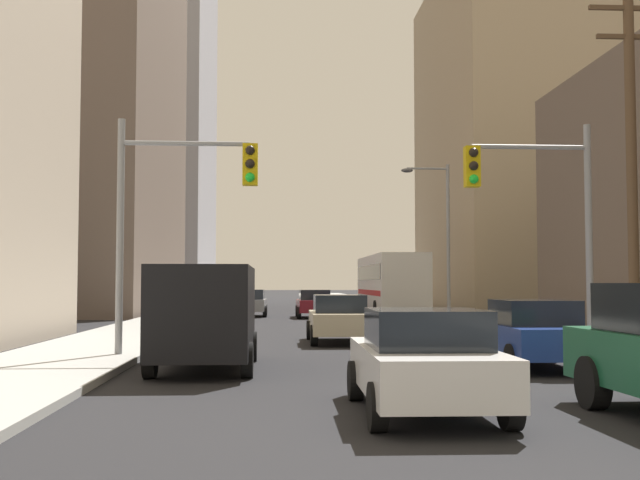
{
  "coord_description": "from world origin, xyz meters",
  "views": [
    {
      "loc": [
        -2.13,
        -3.57,
        1.9
      ],
      "look_at": [
        0.0,
        32.63,
        3.9
      ],
      "focal_mm": 43.79,
      "sensor_mm": 36.0,
      "label": 1
    }
  ],
  "objects_px": {
    "sedan_maroon": "(314,304)",
    "sedan_grey": "(250,303)",
    "city_bus": "(390,282)",
    "traffic_signal_near_left": "(180,198)",
    "traffic_signal_near_right": "(536,200)",
    "sedan_beige": "(339,318)",
    "sedan_white": "(424,361)",
    "cargo_van_black": "(206,311)",
    "sedan_blue": "(532,333)"
  },
  "relations": [
    {
      "from": "city_bus",
      "to": "sedan_grey",
      "type": "height_order",
      "value": "city_bus"
    },
    {
      "from": "sedan_blue",
      "to": "sedan_beige",
      "type": "relative_size",
      "value": 1.0
    },
    {
      "from": "cargo_van_black",
      "to": "traffic_signal_near_right",
      "type": "height_order",
      "value": "traffic_signal_near_right"
    },
    {
      "from": "traffic_signal_near_left",
      "to": "sedan_grey",
      "type": "bearing_deg",
      "value": 87.74
    },
    {
      "from": "sedan_maroon",
      "to": "sedan_beige",
      "type": "bearing_deg",
      "value": -90.38
    },
    {
      "from": "traffic_signal_near_left",
      "to": "traffic_signal_near_right",
      "type": "bearing_deg",
      "value": -0.0
    },
    {
      "from": "sedan_beige",
      "to": "cargo_van_black",
      "type": "bearing_deg",
      "value": -115.7
    },
    {
      "from": "sedan_beige",
      "to": "sedan_grey",
      "type": "bearing_deg",
      "value": 99.93
    },
    {
      "from": "sedan_blue",
      "to": "traffic_signal_near_left",
      "type": "relative_size",
      "value": 0.7
    },
    {
      "from": "sedan_blue",
      "to": "sedan_beige",
      "type": "height_order",
      "value": "same"
    },
    {
      "from": "sedan_maroon",
      "to": "sedan_grey",
      "type": "bearing_deg",
      "value": 151.96
    },
    {
      "from": "sedan_white",
      "to": "sedan_grey",
      "type": "bearing_deg",
      "value": 96.12
    },
    {
      "from": "cargo_van_black",
      "to": "sedan_grey",
      "type": "distance_m",
      "value": 27.06
    },
    {
      "from": "city_bus",
      "to": "traffic_signal_near_left",
      "type": "bearing_deg",
      "value": -110.35
    },
    {
      "from": "sedan_blue",
      "to": "traffic_signal_near_right",
      "type": "bearing_deg",
      "value": 68.41
    },
    {
      "from": "sedan_blue",
      "to": "sedan_grey",
      "type": "bearing_deg",
      "value": 104.83
    },
    {
      "from": "city_bus",
      "to": "sedan_maroon",
      "type": "height_order",
      "value": "city_bus"
    },
    {
      "from": "sedan_beige",
      "to": "traffic_signal_near_right",
      "type": "bearing_deg",
      "value": -48.62
    },
    {
      "from": "sedan_beige",
      "to": "traffic_signal_near_left",
      "type": "height_order",
      "value": "traffic_signal_near_left"
    },
    {
      "from": "city_bus",
      "to": "sedan_white",
      "type": "bearing_deg",
      "value": -97.66
    },
    {
      "from": "city_bus",
      "to": "sedan_grey",
      "type": "distance_m",
      "value": 8.03
    },
    {
      "from": "sedan_grey",
      "to": "traffic_signal_near_right",
      "type": "xyz_separation_m",
      "value": [
        8.07,
        -24.9,
        3.25
      ]
    },
    {
      "from": "sedan_beige",
      "to": "traffic_signal_near_left",
      "type": "bearing_deg",
      "value": -130.07
    },
    {
      "from": "sedan_beige",
      "to": "sedan_grey",
      "type": "distance_m",
      "value": 19.94
    },
    {
      "from": "city_bus",
      "to": "sedan_maroon",
      "type": "relative_size",
      "value": 2.72
    },
    {
      "from": "sedan_maroon",
      "to": "traffic_signal_near_right",
      "type": "height_order",
      "value": "traffic_signal_near_right"
    },
    {
      "from": "sedan_maroon",
      "to": "sedan_white",
      "type": "bearing_deg",
      "value": -90.0
    },
    {
      "from": "traffic_signal_near_left",
      "to": "sedan_maroon",
      "type": "bearing_deg",
      "value": 78.84
    },
    {
      "from": "cargo_van_black",
      "to": "traffic_signal_near_right",
      "type": "bearing_deg",
      "value": 14.7
    },
    {
      "from": "sedan_grey",
      "to": "traffic_signal_near_right",
      "type": "distance_m",
      "value": 26.38
    },
    {
      "from": "city_bus",
      "to": "traffic_signal_near_left",
      "type": "height_order",
      "value": "traffic_signal_near_left"
    },
    {
      "from": "traffic_signal_near_right",
      "to": "city_bus",
      "type": "bearing_deg",
      "value": 90.47
    },
    {
      "from": "sedan_blue",
      "to": "traffic_signal_near_left",
      "type": "height_order",
      "value": "traffic_signal_near_left"
    },
    {
      "from": "sedan_blue",
      "to": "traffic_signal_near_left",
      "type": "xyz_separation_m",
      "value": [
        -8.17,
        2.24,
        3.26
      ]
    },
    {
      "from": "city_bus",
      "to": "cargo_van_black",
      "type": "distance_m",
      "value": 27.24
    },
    {
      "from": "sedan_maroon",
      "to": "traffic_signal_near_right",
      "type": "distance_m",
      "value": 23.67
    },
    {
      "from": "city_bus",
      "to": "traffic_signal_near_left",
      "type": "distance_m",
      "value": 25.56
    },
    {
      "from": "cargo_van_black",
      "to": "sedan_maroon",
      "type": "xyz_separation_m",
      "value": [
        3.68,
        25.16,
        -0.52
      ]
    },
    {
      "from": "city_bus",
      "to": "traffic_signal_near_left",
      "type": "xyz_separation_m",
      "value": [
        -8.86,
        -23.88,
        2.1
      ]
    },
    {
      "from": "sedan_maroon",
      "to": "traffic_signal_near_right",
      "type": "xyz_separation_m",
      "value": [
        4.51,
        -23.01,
        3.25
      ]
    },
    {
      "from": "sedan_blue",
      "to": "sedan_grey",
      "type": "height_order",
      "value": "same"
    },
    {
      "from": "sedan_white",
      "to": "sedan_grey",
      "type": "height_order",
      "value": "same"
    },
    {
      "from": "sedan_grey",
      "to": "traffic_signal_near_right",
      "type": "height_order",
      "value": "traffic_signal_near_right"
    },
    {
      "from": "sedan_white",
      "to": "sedan_maroon",
      "type": "bearing_deg",
      "value": 90.0
    },
    {
      "from": "sedan_maroon",
      "to": "traffic_signal_near_left",
      "type": "relative_size",
      "value": 0.71
    },
    {
      "from": "sedan_white",
      "to": "traffic_signal_near_left",
      "type": "xyz_separation_m",
      "value": [
        -4.54,
        8.26,
        3.26
      ]
    },
    {
      "from": "sedan_grey",
      "to": "traffic_signal_near_left",
      "type": "height_order",
      "value": "traffic_signal_near_left"
    },
    {
      "from": "sedan_beige",
      "to": "sedan_maroon",
      "type": "bearing_deg",
      "value": 89.62
    },
    {
      "from": "city_bus",
      "to": "traffic_signal_near_left",
      "type": "relative_size",
      "value": 1.92
    },
    {
      "from": "city_bus",
      "to": "sedan_white",
      "type": "height_order",
      "value": "city_bus"
    }
  ]
}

